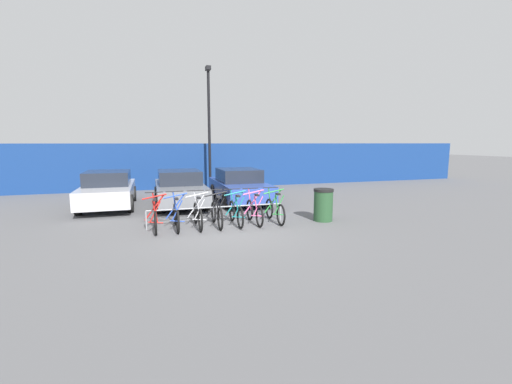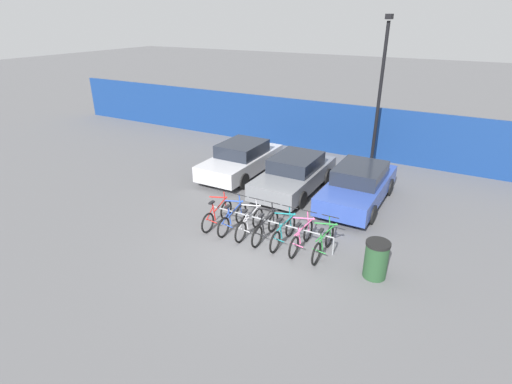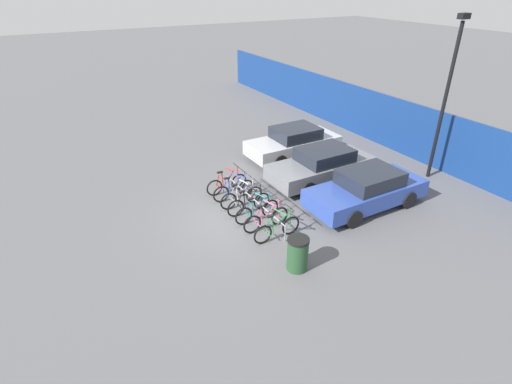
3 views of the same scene
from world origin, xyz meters
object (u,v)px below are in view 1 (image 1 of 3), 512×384
Objects in this scene: bicycle_red at (155,218)px; car_silver at (108,190)px; bike_rack at (217,209)px; bicycle_teal at (236,213)px; bicycle_silver at (198,215)px; bicycle_green at (275,210)px; trash_bin at (323,205)px; car_blue at (239,186)px; bicycle_blue at (176,216)px; bicycle_black at (217,214)px; car_grey at (180,188)px; bicycle_pink at (254,211)px; lamp_post at (209,123)px.

car_silver is at bearing 107.52° from bicycle_red.
bicycle_teal is (0.55, -0.15, -0.11)m from bike_rack.
bicycle_silver and bicycle_green have the same top height.
bicycle_red is 1.66× the size of trash_bin.
trash_bin is (1.69, -4.19, -0.17)m from car_blue.
car_blue reaches higher than bicycle_blue.
car_blue is (1.70, 3.90, 0.31)m from bicycle_black.
car_grey is at bearing 96.48° from bicycle_silver.
trash_bin is (4.14, -4.10, -0.17)m from car_grey.
car_blue is at bearing 82.48° from bicycle_pink.
bike_rack is at bearing -77.78° from car_grey.
bike_rack is at bearing 5.59° from bicycle_blue.
bicycle_blue is 1.00× the size of bicycle_silver.
bicycle_blue is 4.82m from car_silver.
bike_rack is 3.37m from trash_bin.
lamp_post is at bearing 94.57° from bicycle_green.
bicycle_silver is 1.00× the size of bicycle_green.
bicycle_green is at bearing -55.66° from car_grey.
car_silver is 0.69× the size of lamp_post.
bicycle_blue is at bearing -173.07° from bike_rack.
bicycle_red is 9.06m from lamp_post.
bicycle_red is 0.39× the size of car_grey.
bicycle_black is 0.39× the size of car_grey.
bicycle_silver is 1.00× the size of bicycle_pink.
car_silver reaches higher than trash_bin.
bicycle_black is at bearing -51.20° from car_silver.
bicycle_silver is at bearing -1.35° from bicycle_blue.
bicycle_pink is at bearing -97.64° from car_blue.
car_grey reaches higher than bicycle_blue.
bike_rack is 4.04× the size of trash_bin.
car_grey reaches higher than bicycle_green.
bike_rack is 1.82m from bicycle_red.
bicycle_black is (0.56, 0.00, 0.00)m from bicycle_silver.
bicycle_silver is 4.52m from car_blue.
car_grey is (1.02, 3.80, 0.31)m from bicycle_red.
bicycle_pink is (1.13, -0.15, -0.11)m from bike_rack.
bicycle_green is 1.57m from trash_bin.
car_blue is at bearing 66.17° from bike_rack.
lamp_post is at bearing 66.03° from bicycle_red.
lamp_post reaches higher than bicycle_pink.
bicycle_teal is (1.77, 0.00, 0.00)m from bicycle_blue.
lamp_post is 9.07m from trash_bin.
bicycle_silver is 5.14m from car_silver.
bicycle_green is 3.91m from car_blue.
lamp_post reaches higher than bike_rack.
bicycle_silver is at bearing -102.24° from lamp_post.
trash_bin is at bearing -33.75° from car_silver.
bike_rack is 5.38m from car_silver.
bike_rack is 0.94× the size of car_grey.
bicycle_blue is (-1.22, -0.15, -0.11)m from bike_rack.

